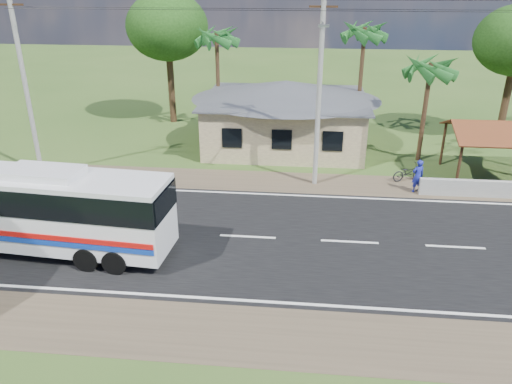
# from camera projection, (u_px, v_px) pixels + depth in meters

# --- Properties ---
(ground) EXTENTS (120.00, 120.00, 0.00)m
(ground) POSITION_uv_depth(u_px,v_px,m) (248.00, 237.00, 22.27)
(ground) COLOR #2E4D1B
(ground) RESTS_ON ground
(road) EXTENTS (120.00, 16.00, 0.03)m
(road) POSITION_uv_depth(u_px,v_px,m) (248.00, 237.00, 22.26)
(road) COLOR black
(road) RESTS_ON ground
(house) EXTENTS (12.40, 10.00, 5.00)m
(house) POSITION_uv_depth(u_px,v_px,m) (285.00, 107.00, 32.92)
(house) COLOR #C8B685
(house) RESTS_ON ground
(waiting_shed) EXTENTS (5.20, 4.48, 3.35)m
(waiting_shed) POSITION_uv_depth(u_px,v_px,m) (497.00, 131.00, 27.68)
(waiting_shed) COLOR #3C2716
(waiting_shed) RESTS_ON ground
(concrete_barrier) EXTENTS (7.00, 0.30, 0.90)m
(concrete_barrier) POSITION_uv_depth(u_px,v_px,m) (488.00, 189.00, 26.06)
(concrete_barrier) COLOR #9E9E99
(concrete_barrier) RESTS_ON ground
(utility_poles) EXTENTS (32.80, 2.22, 11.00)m
(utility_poles) POSITION_uv_depth(u_px,v_px,m) (313.00, 80.00, 25.58)
(utility_poles) COLOR #9E9E99
(utility_poles) RESTS_ON ground
(palm_near) EXTENTS (2.80, 2.80, 6.70)m
(palm_near) POSITION_uv_depth(u_px,v_px,m) (431.00, 68.00, 29.07)
(palm_near) COLOR #47301E
(palm_near) RESTS_ON ground
(palm_mid) EXTENTS (2.80, 2.80, 8.20)m
(palm_mid) POSITION_uv_depth(u_px,v_px,m) (364.00, 33.00, 32.90)
(palm_mid) COLOR #47301E
(palm_mid) RESTS_ON ground
(palm_far) EXTENTS (2.80, 2.80, 7.70)m
(palm_far) POSITION_uv_depth(u_px,v_px,m) (217.00, 37.00, 34.48)
(palm_far) COLOR #47301E
(palm_far) RESTS_ON ground
(tree_behind_house) EXTENTS (6.00, 6.00, 9.61)m
(tree_behind_house) POSITION_uv_depth(u_px,v_px,m) (167.00, 27.00, 36.49)
(tree_behind_house) COLOR #47301E
(tree_behind_house) RESTS_ON ground
(coach_bus) EXTENTS (12.19, 3.49, 3.74)m
(coach_bus) POSITION_uv_depth(u_px,v_px,m) (27.00, 204.00, 20.47)
(coach_bus) COLOR silver
(coach_bus) RESTS_ON ground
(motorcycle) EXTENTS (2.01, 1.32, 1.00)m
(motorcycle) POSITION_uv_depth(u_px,v_px,m) (408.00, 172.00, 28.07)
(motorcycle) COLOR black
(motorcycle) RESTS_ON ground
(person) EXTENTS (0.77, 0.62, 1.82)m
(person) POSITION_uv_depth(u_px,v_px,m) (418.00, 176.00, 26.48)
(person) COLOR navy
(person) RESTS_ON ground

